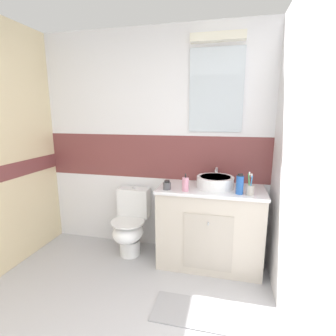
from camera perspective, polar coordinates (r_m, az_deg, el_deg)
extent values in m
cube|color=#B2B2B7|center=(2.42, -12.45, -30.00)|extent=(3.20, 3.48, 0.04)
cube|color=white|center=(3.19, -2.99, -9.42)|extent=(3.20, 0.10, 0.85)
cube|color=brown|center=(3.01, -3.15, 2.62)|extent=(3.20, 0.10, 0.50)
cube|color=white|center=(2.99, -3.32, 18.43)|extent=(3.20, 0.10, 1.15)
cube|color=silver|center=(2.80, 10.66, 16.58)|extent=(0.55, 0.02, 0.84)
cube|color=white|center=(2.85, 11.04, 26.74)|extent=(0.54, 0.10, 0.08)
cube|color=white|center=(1.71, 30.26, -1.02)|extent=(0.10, 3.48, 2.50)
cube|color=beige|center=(2.81, 9.28, -12.97)|extent=(1.05, 0.50, 0.82)
cube|color=white|center=(2.65, 9.57, -4.69)|extent=(1.07, 0.52, 0.03)
cube|color=#B6AD9F|center=(2.60, 8.81, -16.13)|extent=(0.47, 0.01, 0.57)
cylinder|color=silver|center=(2.49, 8.94, -12.14)|extent=(0.02, 0.02, 0.03)
cylinder|color=white|center=(2.66, 10.45, -3.07)|extent=(0.38, 0.38, 0.11)
cylinder|color=#AFB1BA|center=(2.65, 10.49, -2.00)|extent=(0.31, 0.31, 0.01)
cylinder|color=silver|center=(2.86, 10.70, -1.49)|extent=(0.03, 0.03, 0.16)
cylinder|color=silver|center=(2.74, 10.65, -0.34)|extent=(0.02, 0.17, 0.02)
cylinder|color=white|center=(3.11, -8.46, -16.94)|extent=(0.24, 0.24, 0.18)
ellipsoid|color=white|center=(2.99, -8.87, -13.93)|extent=(0.34, 0.42, 0.22)
cylinder|color=white|center=(2.94, -8.95, -11.78)|extent=(0.37, 0.37, 0.02)
cube|color=white|center=(3.06, -7.55, -7.56)|extent=(0.36, 0.17, 0.34)
cylinder|color=silver|center=(3.00, -7.65, -4.36)|extent=(0.04, 0.04, 0.02)
cylinder|color=#B2ADA3|center=(2.50, 17.79, -4.69)|extent=(0.07, 0.07, 0.09)
cylinder|color=#3FB259|center=(2.49, 17.60, -3.12)|extent=(0.03, 0.01, 0.17)
cube|color=white|center=(2.47, 17.72, -1.18)|extent=(0.01, 0.02, 0.03)
cylinder|color=#338CD8|center=(2.47, 18.00, -3.40)|extent=(0.02, 0.04, 0.16)
cube|color=white|center=(2.45, 18.12, -1.59)|extent=(0.01, 0.02, 0.03)
cylinder|color=pink|center=(2.49, 3.91, -3.63)|extent=(0.06, 0.06, 0.14)
cylinder|color=#262626|center=(2.47, 3.94, -1.72)|extent=(0.01, 0.01, 0.04)
cylinder|color=#262626|center=(2.46, 3.90, -1.37)|extent=(0.01, 0.02, 0.01)
cylinder|color=#4C4C51|center=(2.55, -0.23, -4.00)|extent=(0.08, 0.08, 0.07)
cylinder|color=black|center=(2.53, -0.23, -2.99)|extent=(0.05, 0.05, 0.02)
cylinder|color=#2659B2|center=(2.48, 15.68, -3.66)|extent=(0.07, 0.07, 0.17)
cylinder|color=black|center=(2.46, 15.81, -1.49)|extent=(0.05, 0.05, 0.02)
cube|color=#99999E|center=(2.40, 5.86, -29.25)|extent=(0.68, 0.35, 0.01)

